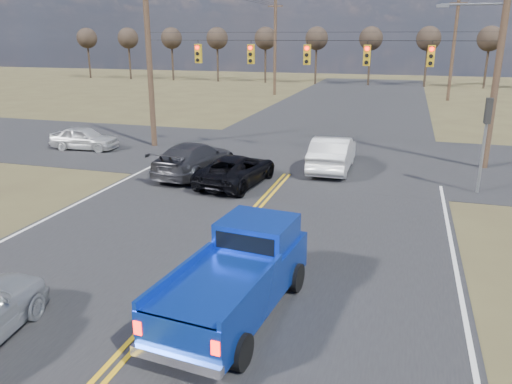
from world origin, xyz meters
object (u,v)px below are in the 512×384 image
(black_suv, at_px, (237,170))
(cross_car_west, at_px, (84,138))
(pickup_truck, at_px, (238,276))
(white_car_queue, at_px, (332,153))
(dgrey_car_queue, at_px, (195,159))

(black_suv, bearing_deg, cross_car_west, -14.45)
(cross_car_west, bearing_deg, pickup_truck, -139.13)
(cross_car_west, bearing_deg, black_suv, -115.25)
(white_car_queue, bearing_deg, dgrey_car_queue, 23.59)
(dgrey_car_queue, xyz_separation_m, cross_car_west, (-8.19, 3.18, -0.10))
(black_suv, height_order, dgrey_car_queue, dgrey_car_queue)
(pickup_truck, height_order, dgrey_car_queue, pickup_truck)
(pickup_truck, distance_m, cross_car_west, 19.97)
(white_car_queue, xyz_separation_m, cross_car_west, (-14.21, 0.49, -0.17))
(white_car_queue, bearing_deg, pickup_truck, 88.83)
(black_suv, xyz_separation_m, dgrey_car_queue, (-2.40, 0.97, 0.10))
(black_suv, relative_size, white_car_queue, 0.94)
(white_car_queue, relative_size, dgrey_car_queue, 0.96)
(white_car_queue, xyz_separation_m, dgrey_car_queue, (-6.02, -2.69, -0.07))
(dgrey_car_queue, bearing_deg, white_car_queue, -149.12)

